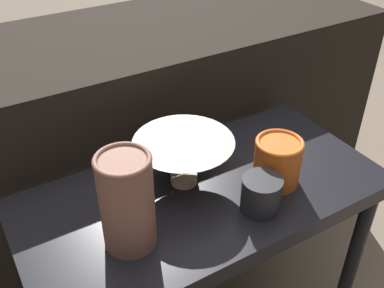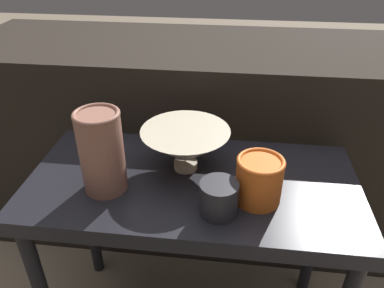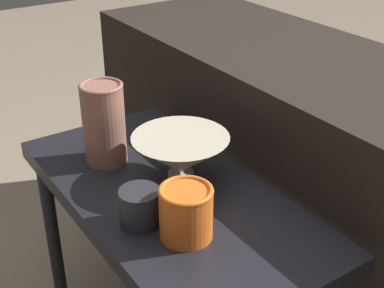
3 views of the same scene
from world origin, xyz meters
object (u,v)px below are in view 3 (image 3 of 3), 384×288
at_px(vase_textured_left, 104,122).
at_px(cup, 140,207).
at_px(vase_colorful_right, 186,211).
at_px(bowl, 181,155).

bearing_deg(vase_textured_left, cup, -11.58).
height_order(vase_textured_left, vase_colorful_right, vase_textured_left).
distance_m(bowl, vase_textured_left, 0.20).
distance_m(vase_colorful_right, cup, 0.10).
xyz_separation_m(vase_textured_left, cup, (0.26, -0.05, -0.06)).
bearing_deg(cup, vase_textured_left, 168.42).
distance_m(bowl, cup, 0.18).
xyz_separation_m(vase_colorful_right, cup, (-0.08, -0.05, -0.02)).
bearing_deg(bowl, vase_colorful_right, -29.93).
bearing_deg(vase_colorful_right, bowl, 150.07).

